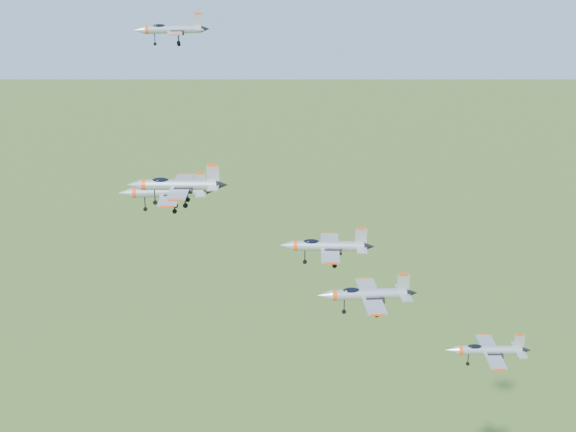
{
  "coord_description": "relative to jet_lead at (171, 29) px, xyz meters",
  "views": [
    {
      "loc": [
        4.81,
        -97.79,
        175.45
      ],
      "look_at": [
        4.89,
        0.37,
        140.4
      ],
      "focal_mm": 50.0,
      "sensor_mm": 36.0,
      "label": 1
    }
  ],
  "objects": [
    {
      "name": "jet_lead",
      "position": [
        0.0,
        0.0,
        0.0
      ],
      "size": [
        10.52,
        8.79,
        2.81
      ],
      "rotation": [
        0.0,
        0.0,
        0.15
      ],
      "color": "#9EA4AA"
    },
    {
      "name": "jet_left_high",
      "position": [
        -0.09,
        -11.9,
        -19.82
      ],
      "size": [
        12.77,
        10.56,
        3.41
      ],
      "rotation": [
        0.0,
        0.0,
        0.07
      ],
      "color": "#9EA4AA"
    },
    {
      "name": "jet_right_high",
      "position": [
        4.05,
        -30.06,
        -13.12
      ],
      "size": [
        11.06,
        9.08,
        2.97
      ],
      "rotation": [
        0.0,
        0.0,
        -0.01
      ],
      "color": "#9EA4AA"
    },
    {
      "name": "jet_left_low",
      "position": [
        21.46,
        -10.02,
        -28.29
      ],
      "size": [
        13.3,
        10.95,
        3.56
      ],
      "rotation": [
        0.0,
        0.0,
        -0.03
      ],
      "color": "#9EA4AA"
    },
    {
      "name": "jet_right_low",
      "position": [
        25.87,
        -23.49,
        -29.31
      ],
      "size": [
        12.55,
        10.38,
        3.35
      ],
      "rotation": [
        0.0,
        0.0,
        0.07
      ],
      "color": "#9EA4AA"
    },
    {
      "name": "jet_trail",
      "position": [
        43.98,
        -14.52,
        -42.11
      ],
      "size": [
        11.85,
        9.72,
        3.18
      ],
      "rotation": [
        0.0,
        0.0,
        -0.0
      ],
      "color": "#9EA4AA"
    }
  ]
}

